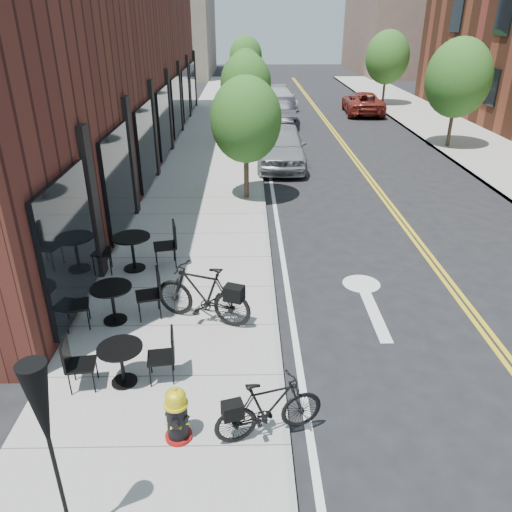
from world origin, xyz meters
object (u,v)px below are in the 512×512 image
object	(u,v)px
bistro_set_a	(121,360)
bistro_set_b	(112,299)
bicycle_right	(269,408)
parked_car_b	(282,112)
patio_umbrella	(45,422)
parked_car_a	(281,146)
bicycle_left	(203,294)
parked_car_c	(280,98)
fire_hydrant	(177,415)
bistro_set_c	(132,248)
parked_car_far	(363,103)

from	to	relation	value
bistro_set_a	bistro_set_b	bearing A→B (deg)	99.58
bicycle_right	parked_car_b	bearing A→B (deg)	-20.91
bistro_set_a	patio_umbrella	world-z (taller)	patio_umbrella
parked_car_a	patio_umbrella	bearing A→B (deg)	-99.42
parked_car_a	bistro_set_a	bearing A→B (deg)	-101.83
bicycle_left	patio_umbrella	xyz separation A→B (m)	(-1.14, -4.54, 1.19)
bicycle_left	bistro_set_b	world-z (taller)	bicycle_left
bistro_set_a	parked_car_a	world-z (taller)	parked_car_a
bicycle_right	parked_car_c	bearing A→B (deg)	-20.56
patio_umbrella	fire_hydrant	bearing A→B (deg)	56.66
bistro_set_c	bistro_set_a	bearing A→B (deg)	-93.69
bicycle_left	bistro_set_b	distance (m)	1.73
bistro_set_a	parked_car_far	world-z (taller)	parked_car_far
fire_hydrant	parked_car_far	xyz separation A→B (m)	(8.16, 26.32, 0.13)
bistro_set_c	parked_car_far	xyz separation A→B (m)	(9.83, 21.08, -0.00)
bistro_set_c	bicycle_right	bearing A→B (deg)	-73.20
parked_car_far	parked_car_b	bearing A→B (deg)	36.25
bistro_set_b	patio_umbrella	distance (m)	4.77
bicycle_right	parked_car_far	bearing A→B (deg)	-31.44
parked_car_b	parked_car_c	bearing A→B (deg)	89.80
fire_hydrant	parked_car_b	distance (m)	23.20
fire_hydrant	bicycle_right	xyz separation A→B (m)	(1.27, 0.04, 0.06)
bicycle_right	patio_umbrella	xyz separation A→B (m)	(-2.28, -1.57, 1.31)
bicycle_left	parked_car_far	size ratio (longest dim) A/B	0.42
fire_hydrant	patio_umbrella	size ratio (longest dim) A/B	0.35
bicycle_right	bistro_set_c	distance (m)	5.97
bistro_set_a	bistro_set_b	distance (m)	1.91
parked_car_b	parked_car_far	xyz separation A→B (m)	(5.22, 3.31, -0.04)
bistro_set_a	parked_car_c	world-z (taller)	parked_car_c
bistro_set_a	bistro_set_c	size ratio (longest dim) A/B	0.83
fire_hydrant	bistro_set_b	size ratio (longest dim) A/B	0.47
fire_hydrant	bicycle_right	world-z (taller)	bicycle_right
bicycle_left	bistro_set_b	size ratio (longest dim) A/B	1.06
parked_car_a	parked_car_c	xyz separation A→B (m)	(0.80, 14.08, -0.16)
fire_hydrant	bistro_set_c	bearing A→B (deg)	131.53
fire_hydrant	bicycle_right	distance (m)	1.28
bicycle_left	bistro_set_a	bearing A→B (deg)	-10.83
bistro_set_c	patio_umbrella	distance (m)	6.92
fire_hydrant	bicycle_left	world-z (taller)	bicycle_left
bistro_set_c	parked_car_c	bearing A→B (deg)	65.62
bistro_set_b	parked_car_c	xyz separation A→B (m)	(4.77, 25.61, 0.03)
bicycle_right	bistro_set_b	world-z (taller)	bistro_set_b
bistro_set_c	patio_umbrella	bearing A→B (deg)	-97.13
patio_umbrella	bicycle_right	bearing A→B (deg)	34.55
bistro_set_a	parked_car_c	size ratio (longest dim) A/B	0.38
bistro_set_a	parked_car_a	size ratio (longest dim) A/B	0.36
patio_umbrella	bistro_set_a	bearing A→B (deg)	90.39
fire_hydrant	parked_car_a	xyz separation A→B (m)	(2.37, 14.54, 0.27)
fire_hydrant	parked_car_far	size ratio (longest dim) A/B	0.18
fire_hydrant	parked_car_b	xyz separation A→B (m)	(2.94, 23.02, 0.17)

